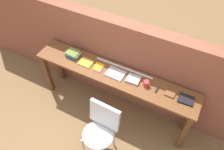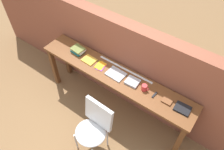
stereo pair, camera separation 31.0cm
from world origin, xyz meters
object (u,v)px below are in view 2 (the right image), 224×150
object	(u,v)px
magazine_cycling	(89,60)
mug	(144,88)
book_open_centre	(116,74)
book_repair_rightmost	(183,109)
leather_journal_brown	(167,101)
chair_white_moulded	(94,126)
book_stack_leftmost	(78,50)
pamphlet_pile_colourful	(101,66)
multitool_folded	(154,95)

from	to	relation	value
magazine_cycling	mug	bearing A→B (deg)	2.45
book_open_centre	book_repair_rightmost	size ratio (longest dim) A/B	1.33
book_repair_rightmost	leather_journal_brown	bearing A→B (deg)	179.88
book_open_centre	mug	size ratio (longest dim) A/B	2.41
chair_white_moulded	book_repair_rightmost	xyz separation A→B (m)	(0.89, 0.71, 0.37)
chair_white_moulded	book_stack_leftmost	xyz separation A→B (m)	(-0.88, 0.73, 0.40)
chair_white_moulded	book_open_centre	xyz separation A→B (m)	(-0.13, 0.70, 0.36)
pamphlet_pile_colourful	leather_journal_brown	distance (m)	1.08
multitool_folded	book_repair_rightmost	world-z (taller)	book_repair_rightmost
leather_journal_brown	book_repair_rightmost	bearing A→B (deg)	2.41
pamphlet_pile_colourful	mug	world-z (taller)	mug
book_stack_leftmost	pamphlet_pile_colourful	xyz separation A→B (m)	(0.48, -0.03, -0.04)
magazine_cycling	mug	size ratio (longest dim) A/B	1.86
book_stack_leftmost	magazine_cycling	xyz separation A→B (m)	(0.26, -0.04, -0.04)
magazine_cycling	multitool_folded	bearing A→B (deg)	2.45
chair_white_moulded	book_repair_rightmost	size ratio (longest dim) A/B	4.47
book_open_centre	leather_journal_brown	xyz separation A→B (m)	(0.81, 0.01, 0.00)
magazine_cycling	multitool_folded	xyz separation A→B (m)	(1.12, 0.01, -0.00)
book_open_centre	magazine_cycling	bearing A→B (deg)	-176.69
book_stack_leftmost	mug	bearing A→B (deg)	-1.50
book_stack_leftmost	magazine_cycling	bearing A→B (deg)	-8.57
book_stack_leftmost	leather_journal_brown	bearing A→B (deg)	-0.85
multitool_folded	pamphlet_pile_colourful	bearing A→B (deg)	179.96
chair_white_moulded	pamphlet_pile_colourful	xyz separation A→B (m)	(-0.40, 0.70, 0.36)
pamphlet_pile_colourful	mug	bearing A→B (deg)	-0.15
chair_white_moulded	multitool_folded	size ratio (longest dim) A/B	8.10
mug	book_stack_leftmost	bearing A→B (deg)	178.50
chair_white_moulded	magazine_cycling	size ratio (longest dim) A/B	4.36
multitool_folded	magazine_cycling	bearing A→B (deg)	-179.57
mug	multitool_folded	world-z (taller)	mug
book_open_centre	book_repair_rightmost	xyz separation A→B (m)	(1.02, 0.02, 0.00)
chair_white_moulded	book_repair_rightmost	world-z (taller)	book_repair_rightmost
chair_white_moulded	magazine_cycling	world-z (taller)	magazine_cycling
book_repair_rightmost	book_stack_leftmost	bearing A→B (deg)	176.79
magazine_cycling	pamphlet_pile_colourful	distance (m)	0.22
mug	book_repair_rightmost	xyz separation A→B (m)	(0.55, 0.02, -0.03)
book_stack_leftmost	book_repair_rightmost	distance (m)	1.77
pamphlet_pile_colourful	book_stack_leftmost	bearing A→B (deg)	176.37
book_stack_leftmost	mug	xyz separation A→B (m)	(1.23, -0.03, 0.00)
book_stack_leftmost	leather_journal_brown	xyz separation A→B (m)	(1.56, -0.02, -0.03)
multitool_folded	chair_white_moulded	bearing A→B (deg)	-125.77
magazine_cycling	leather_journal_brown	size ratio (longest dim) A/B	1.57
book_repair_rightmost	magazine_cycling	bearing A→B (deg)	178.21
multitool_folded	leather_journal_brown	distance (m)	0.18
pamphlet_pile_colourful	mug	distance (m)	0.75
book_stack_leftmost	multitool_folded	size ratio (longest dim) A/B	1.94
book_stack_leftmost	leather_journal_brown	size ratio (longest dim) A/B	1.64
leather_journal_brown	book_repair_rightmost	world-z (taller)	book_repair_rightmost
chair_white_moulded	pamphlet_pile_colourful	bearing A→B (deg)	120.15
pamphlet_pile_colourful	leather_journal_brown	world-z (taller)	leather_journal_brown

